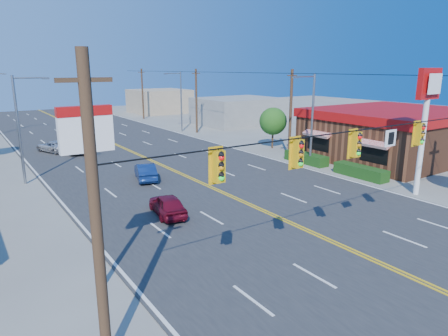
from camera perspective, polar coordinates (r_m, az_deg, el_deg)
ground at (r=19.98m, az=19.25°, el=-11.89°), size 160.00×160.00×0.00m
road at (r=34.83m, az=-7.89°, el=-0.09°), size 20.00×120.00×0.06m
signal_span at (r=18.35m, az=20.26°, el=1.89°), size 24.32×0.34×9.00m
kfc at (r=41.75m, az=22.87°, el=4.58°), size 16.30×12.40×4.70m
kfc_pylon at (r=29.65m, az=26.93°, el=7.86°), size 2.20×0.36×8.50m
pizza_hut_sign at (r=15.23m, az=-18.78°, el=0.80°), size 1.90×0.30×6.85m
streetlight_se at (r=35.58m, az=12.30°, el=7.37°), size 2.55×0.25×8.00m
streetlight_ne at (r=54.87m, az=-6.33°, el=9.87°), size 2.55×0.25×8.00m
streetlight_sw at (r=32.85m, az=-26.99°, el=5.63°), size 2.55×0.25×8.00m
utility_pole_near at (r=39.41m, az=9.48°, el=7.66°), size 0.28×0.28×8.40m
utility_pole_mid at (r=53.83m, az=-3.97°, el=9.50°), size 0.28×0.28×8.40m
utility_pole_far at (r=69.94m, az=-11.55°, el=10.31°), size 0.28×0.28×8.40m
tree_kfc_rear at (r=43.36m, az=7.02°, el=6.64°), size 2.94×2.94×4.41m
bld_east_mid at (r=62.72m, az=2.02°, el=8.16°), size 12.00×10.00×4.00m
bld_east_far at (r=80.12m, az=-9.21°, el=9.42°), size 10.00×10.00×4.40m
car_magenta at (r=23.77m, az=-8.08°, el=-5.34°), size 2.08×3.92×1.27m
car_blue at (r=31.48m, az=-11.15°, el=-0.60°), size 2.40×4.14×1.29m
car_white at (r=43.55m, az=-20.09°, el=2.92°), size 3.25×5.10×1.38m
car_silver at (r=44.92m, az=-23.21°, el=2.80°), size 3.32×4.51×1.14m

